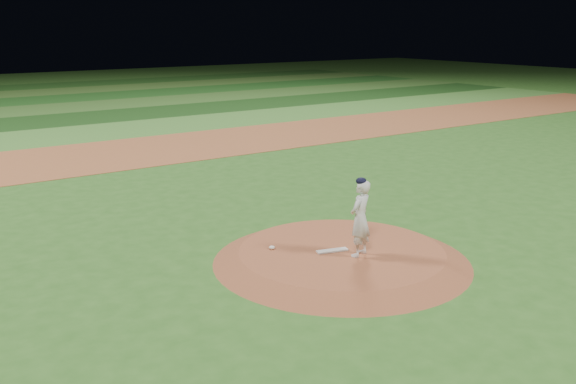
{
  "coord_description": "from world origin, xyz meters",
  "views": [
    {
      "loc": [
        -8.33,
        -9.95,
        4.94
      ],
      "look_at": [
        0.0,
        2.0,
        1.1
      ],
      "focal_mm": 40.0,
      "sensor_mm": 36.0,
      "label": 1
    }
  ],
  "objects_px": {
    "pitching_rubber": "(332,251)",
    "pitcher_on_mound": "(360,218)",
    "rosin_bag": "(272,247)",
    "pitchers_mound": "(341,255)"
  },
  "relations": [
    {
      "from": "pitching_rubber",
      "to": "pitcher_on_mound",
      "type": "bearing_deg",
      "value": -43.3
    },
    {
      "from": "rosin_bag",
      "to": "pitcher_on_mound",
      "type": "xyz_separation_m",
      "value": [
        1.28,
        -1.37,
        0.79
      ]
    },
    {
      "from": "pitchers_mound",
      "to": "pitching_rubber",
      "type": "relative_size",
      "value": 8.05
    },
    {
      "from": "pitchers_mound",
      "to": "pitcher_on_mound",
      "type": "distance_m",
      "value": 1.06
    },
    {
      "from": "pitching_rubber",
      "to": "rosin_bag",
      "type": "xyz_separation_m",
      "value": [
        -0.97,
        0.86,
        0.02
      ]
    },
    {
      "from": "pitching_rubber",
      "to": "pitcher_on_mound",
      "type": "distance_m",
      "value": 1.0
    },
    {
      "from": "pitching_rubber",
      "to": "rosin_bag",
      "type": "relative_size",
      "value": 5.32
    },
    {
      "from": "pitchers_mound",
      "to": "pitching_rubber",
      "type": "height_order",
      "value": "pitching_rubber"
    },
    {
      "from": "pitchers_mound",
      "to": "rosin_bag",
      "type": "distance_m",
      "value": 1.5
    },
    {
      "from": "pitchers_mound",
      "to": "pitcher_on_mound",
      "type": "height_order",
      "value": "pitcher_on_mound"
    }
  ]
}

